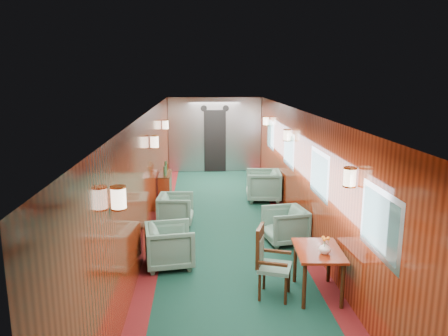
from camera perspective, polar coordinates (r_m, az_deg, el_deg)
name	(u,v)px	position (r m, az deg, el deg)	size (l,w,h in m)	color
room	(227,154)	(8.20, 0.41, 1.87)	(12.00, 12.10, 2.40)	#0D2F23
bulkhead	(215,135)	(14.10, -1.20, 4.32)	(2.98, 0.17, 2.39)	#A4A6AB
windows_right	(302,160)	(8.70, 10.13, 1.04)	(0.02, 8.60, 0.80)	#B3B6BA
wall_sconces	(225,141)	(8.73, 0.17, 3.53)	(2.97, 7.97, 0.25)	#FFE9C6
dining_table	(318,257)	(6.42, 12.20, -11.27)	(0.69, 0.95, 0.68)	maroon
side_chair	(268,259)	(6.28, 5.79, -11.73)	(0.57, 0.59, 1.03)	#1C4339
credenza	(165,189)	(10.51, -7.68, -2.77)	(0.28, 0.90, 1.08)	maroon
flower_vase	(325,248)	(6.22, 13.05, -10.11)	(0.17, 0.17, 0.17)	beige
armchair_left_near	(170,246)	(7.30, -7.10, -10.02)	(0.75, 0.77, 0.70)	#1C4339
armchair_left_far	(176,210)	(9.22, -6.33, -5.42)	(0.70, 0.72, 0.65)	#1C4339
armchair_right_near	(285,225)	(8.29, 7.97, -7.44)	(0.72, 0.74, 0.67)	#1C4339
armchair_right_far	(263,185)	(10.93, 5.14, -2.29)	(0.82, 0.85, 0.77)	#1C4339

